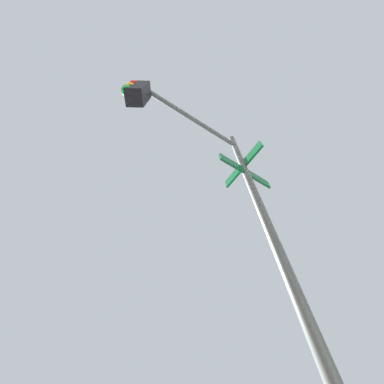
{
  "coord_description": "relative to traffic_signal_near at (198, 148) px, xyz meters",
  "views": [
    {
      "loc": [
        -5.68,
        -4.9,
        1.12
      ],
      "look_at": [
        -5.71,
        -6.72,
        3.69
      ],
      "focal_mm": 19.56,
      "sensor_mm": 36.0,
      "label": 1
    }
  ],
  "objects": [
    {
      "name": "traffic_signal_near",
      "position": [
        0.0,
        0.0,
        0.0
      ],
      "size": [
        2.57,
        1.71,
        5.87
      ],
      "color": "#474C47",
      "rests_on": "ground_plane"
    }
  ]
}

